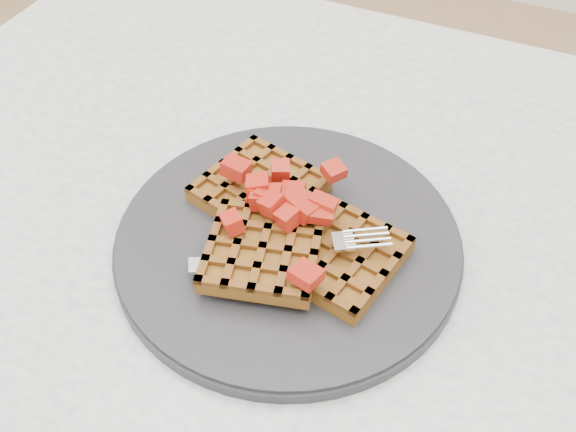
% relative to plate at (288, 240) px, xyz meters
% --- Properties ---
extents(table, '(1.20, 0.80, 0.75)m').
position_rel_plate_xyz_m(table, '(0.10, 0.03, -0.12)').
color(table, white).
rests_on(table, ground).
extents(plate, '(0.31, 0.31, 0.02)m').
position_rel_plate_xyz_m(plate, '(0.00, 0.00, 0.00)').
color(plate, black).
rests_on(plate, table).
extents(waffles, '(0.21, 0.19, 0.03)m').
position_rel_plate_xyz_m(waffles, '(0.00, -0.00, 0.02)').
color(waffles, brown).
rests_on(waffles, plate).
extents(strawberry_pile, '(0.15, 0.15, 0.02)m').
position_rel_plate_xyz_m(strawberry_pile, '(-0.00, -0.00, 0.05)').
color(strawberry_pile, '#940F07').
rests_on(strawberry_pile, waffles).
extents(fork, '(0.17, 0.11, 0.02)m').
position_rel_plate_xyz_m(fork, '(0.03, -0.03, 0.02)').
color(fork, silver).
rests_on(fork, plate).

